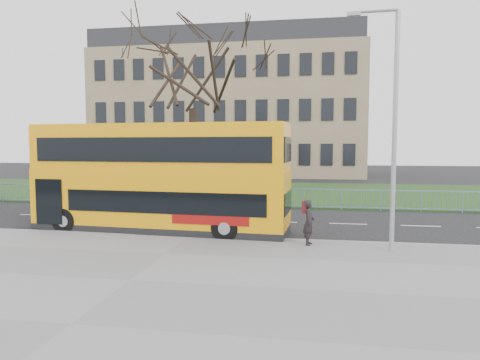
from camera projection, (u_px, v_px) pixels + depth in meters
The scene contains 10 objects.
ground at pixel (200, 231), 17.11m from camera, with size 120.00×120.00×0.00m, color black.
pavement at pixel (130, 282), 10.47m from camera, with size 80.00×10.50×0.12m, color slate.
kerb at pixel (189, 237), 15.58m from camera, with size 80.00×0.20×0.14m, color gray.
grass_verge at pixel (249, 192), 31.18m from camera, with size 80.00×15.40×0.08m, color #213D16.
guard_railing at pixel (230, 197), 23.56m from camera, with size 40.00×0.12×1.10m, color #6A8CBC, non-canonical shape.
bare_tree at pixel (193, 91), 26.88m from camera, with size 9.43×9.43×13.48m, color black, non-canonical shape.
civic_building at pixel (232, 116), 51.78m from camera, with size 30.00×15.00×14.00m, color #867155.
yellow_bus at pixel (160, 176), 16.66m from camera, with size 10.09×3.02×4.17m.
pedestrian at pixel (309, 222), 14.13m from camera, with size 0.55×0.36×1.50m, color black.
street_lamp at pixel (392, 121), 13.03m from camera, with size 1.56×0.23×7.38m.
Camera 1 is at (4.31, -16.42, 3.41)m, focal length 32.00 mm.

